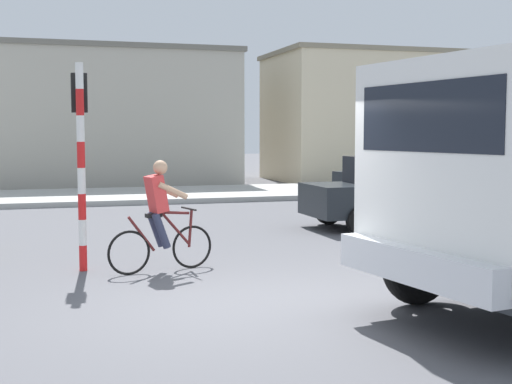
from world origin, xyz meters
TOP-DOWN VIEW (x-y plane):
  - ground_plane at (0.00, 0.00)m, footprint 120.00×120.00m
  - sidewalk_far at (0.00, 15.05)m, footprint 80.00×5.00m
  - cyclist at (-0.52, 2.55)m, footprint 1.68×0.60m
  - traffic_light_pole at (-1.66, 3.04)m, footprint 0.24×0.43m
  - car_red_near at (5.41, 6.14)m, footprint 4.02×1.91m
  - car_white_mid at (8.01, 10.55)m, footprint 4.24×2.41m
  - building_mid_block at (0.19, 22.37)m, footprint 10.55×7.94m
  - building_corner_right at (13.28, 21.06)m, footprint 11.49×5.76m

SIDE VIEW (x-z plane):
  - ground_plane at x=0.00m, z-range 0.00..0.00m
  - sidewalk_far at x=0.00m, z-range 0.00..0.16m
  - car_red_near at x=5.41m, z-range 0.02..1.62m
  - car_white_mid at x=8.01m, z-range 0.02..1.62m
  - cyclist at x=-0.52m, z-range 0.00..1.72m
  - traffic_light_pole at x=-1.66m, z-range 0.47..3.67m
  - building_mid_block at x=0.19m, z-range 0.00..5.49m
  - building_corner_right at x=13.28m, z-range 0.00..5.70m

